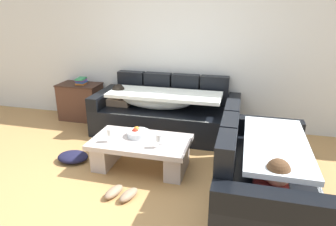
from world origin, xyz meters
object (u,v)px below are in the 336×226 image
Objects in this scene: open_magazine at (172,142)px; wine_glass_near_right at (159,138)px; book_stack_on_cabinet at (81,81)px; couch_along_wall at (164,113)px; pair_of_shoes at (121,193)px; coffee_table at (141,150)px; couch_near_window at (263,172)px; fruit_bowl at (138,133)px; wine_glass_near_left at (110,133)px; crumpled_garment at (73,157)px; side_cabinet at (81,102)px.

wine_glass_near_right is at bearing -122.33° from open_magazine.
book_stack_on_cabinet reaches higher than open_magazine.
couch_along_wall is 1.82m from pair_of_shoes.
coffee_table is 5.11× the size of book_stack_on_cabinet.
couch_along_wall is 1.15m from coffee_table.
couch_near_window reaches higher than pair_of_shoes.
fruit_bowl reaches higher than pair_of_shoes.
wine_glass_near_right is 0.71× the size of book_stack_on_cabinet.
couch_near_window reaches higher than coffee_table.
coffee_table is at bearing 152.64° from wine_glass_near_right.
couch_along_wall is at bearing 76.19° from wine_glass_near_left.
wine_glass_near_right is (0.61, 0.00, 0.00)m from wine_glass_near_left.
couch_near_window is 10.73× the size of wine_glass_near_right.
wine_glass_near_right is 0.24m from open_magazine.
crumpled_garment is at bearing 83.49° from couch_near_window.
couch_along_wall is 1.19m from open_magazine.
crumpled_garment is at bearing -126.63° from couch_along_wall.
open_magazine is 1.36m from crumpled_garment.
wine_glass_near_right is at bearing 61.21° from pair_of_shoes.
crumpled_garment is at bearing 147.77° from pair_of_shoes.
open_magazine is 1.19× the size of book_stack_on_cabinet.
couch_near_window is at bearing 12.30° from pair_of_shoes.
book_stack_on_cabinet reaches higher than wine_glass_near_right.
couch_near_window reaches higher than open_magazine.
pair_of_shoes is at bearing -118.25° from open_magazine.
pair_of_shoes is 0.90× the size of crumpled_garment.
book_stack_on_cabinet reaches higher than pair_of_shoes.
coffee_table is at bearing -41.44° from book_stack_on_cabinet.
book_stack_on_cabinet is at bearing -4.16° from side_cabinet.
couch_along_wall is 1.54m from crumpled_garment.
crumpled_garment is at bearing 176.50° from wine_glass_near_right.
wine_glass_near_right reaches higher than open_magazine.
open_magazine is 0.70× the size of crumpled_garment.
wine_glass_near_left is at bearing -164.45° from open_magazine.
couch_along_wall reaches higher than book_stack_on_cabinet.
pair_of_shoes is (-1.43, -0.31, -0.29)m from couch_near_window.
side_cabinet is 1.62m from crumpled_garment.
couch_near_window is 1.09m from open_magazine.
open_magazine reaches higher than crumpled_garment.
fruit_bowl is (-0.07, 0.10, 0.18)m from coffee_table.
book_stack_on_cabinet reaches higher than coffee_table.
crumpled_garment is (-0.85, -0.17, -0.36)m from fruit_bowl.
crumpled_garment is (-0.92, 0.58, 0.01)m from pair_of_shoes.
coffee_table is at bearing -89.30° from couch_along_wall.
wine_glass_near_right is (0.27, -0.14, 0.26)m from coffee_table.
couch_along_wall reaches higher than wine_glass_near_left.
couch_near_window is 1.48× the size of coffee_table.
couch_along_wall is 1.25× the size of couch_near_window.
side_cabinet reaches higher than coffee_table.
wine_glass_near_left is at bearing -51.08° from book_stack_on_cabinet.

